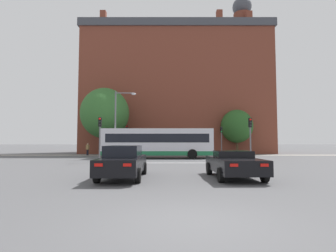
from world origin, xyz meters
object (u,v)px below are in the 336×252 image
at_px(pedestrian_waiting, 115,147).
at_px(pedestrian_walking_east, 88,148).
at_px(bus_crossing_lead, 158,142).
at_px(traffic_light_far_right, 221,136).
at_px(car_saloon_left, 123,162).
at_px(traffic_light_near_left, 100,132).
at_px(street_lamp_junction, 119,117).
at_px(car_roadster_right, 234,164).
at_px(traffic_light_near_right, 250,132).
at_px(traffic_light_far_left, 127,135).

bearing_deg(pedestrian_waiting, pedestrian_walking_east, -84.31).
distance_m(bus_crossing_lead, traffic_light_far_right, 10.07).
xyz_separation_m(bus_crossing_lead, pedestrian_waiting, (-5.92, 6.86, -0.59)).
bearing_deg(car_saloon_left, traffic_light_near_left, 110.55).
bearing_deg(street_lamp_junction, bus_crossing_lead, 11.12).
distance_m(car_roadster_right, street_lamp_junction, 17.23).
height_order(car_roadster_right, street_lamp_junction, street_lamp_junction).
height_order(car_saloon_left, pedestrian_waiting, pedestrian_waiting).
distance_m(traffic_light_near_left, pedestrian_waiting, 12.66).
relative_size(car_saloon_left, bus_crossing_lead, 0.42).
height_order(car_saloon_left, traffic_light_far_right, traffic_light_far_right).
xyz_separation_m(traffic_light_near_left, traffic_light_near_right, (12.85, -0.15, -0.04)).
distance_m(bus_crossing_lead, street_lamp_junction, 4.86).
relative_size(traffic_light_near_right, pedestrian_walking_east, 2.38).
distance_m(bus_crossing_lead, traffic_light_near_right, 10.02).
xyz_separation_m(traffic_light_far_left, traffic_light_far_right, (12.26, 0.28, -0.09)).
distance_m(traffic_light_near_right, pedestrian_walking_east, 21.18).
distance_m(traffic_light_far_left, traffic_light_far_right, 12.26).
distance_m(car_saloon_left, pedestrian_waiting, 22.92).
bearing_deg(car_saloon_left, bus_crossing_lead, 86.17).
bearing_deg(bus_crossing_lead, traffic_light_far_right, -53.47).
distance_m(street_lamp_junction, pedestrian_waiting, 8.52).
distance_m(car_saloon_left, traffic_light_near_right, 13.46).
height_order(traffic_light_far_right, street_lamp_junction, street_lamp_junction).
height_order(pedestrian_waiting, pedestrian_walking_east, pedestrian_waiting).
relative_size(car_saloon_left, car_roadster_right, 1.10).
bearing_deg(pedestrian_waiting, traffic_light_near_right, 40.65).
bearing_deg(pedestrian_walking_east, traffic_light_near_right, 171.41).
distance_m(traffic_light_near_left, traffic_light_far_right, 17.28).
bearing_deg(traffic_light_far_right, traffic_light_far_left, -178.68).
distance_m(car_saloon_left, traffic_light_far_right, 23.40).
xyz_separation_m(car_saloon_left, pedestrian_waiting, (-4.91, 22.39, 0.31)).
height_order(car_saloon_left, street_lamp_junction, street_lamp_junction).
height_order(traffic_light_near_left, traffic_light_far_right, traffic_light_near_left).
xyz_separation_m(bus_crossing_lead, traffic_light_far_left, (-4.19, 5.69, 0.95)).
distance_m(traffic_light_near_left, traffic_light_near_right, 12.85).
bearing_deg(pedestrian_waiting, traffic_light_near_left, -1.90).
relative_size(traffic_light_far_left, pedestrian_walking_east, 2.45).
relative_size(bus_crossing_lead, pedestrian_walking_east, 7.33).
height_order(traffic_light_far_left, traffic_light_far_right, traffic_light_far_left).
bearing_deg(car_roadster_right, car_saloon_left, 179.09).
bearing_deg(traffic_light_far_left, car_roadster_right, -68.25).
distance_m(bus_crossing_lead, traffic_light_near_left, 7.43).
distance_m(traffic_light_near_right, pedestrian_waiting, 18.96).
xyz_separation_m(traffic_light_near_left, traffic_light_far_left, (0.54, 11.34, 0.03)).
xyz_separation_m(traffic_light_near_right, street_lamp_junction, (-12.13, 5.01, 1.76)).
xyz_separation_m(traffic_light_near_right, traffic_light_far_right, (-0.06, 11.77, -0.02)).
bearing_deg(traffic_light_far_right, traffic_light_near_left, -137.74).
bearing_deg(traffic_light_near_left, traffic_light_far_left, 87.29).
height_order(traffic_light_far_left, street_lamp_junction, street_lamp_junction).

